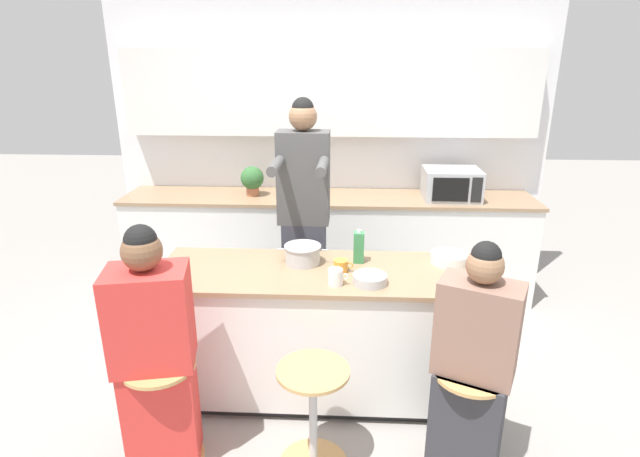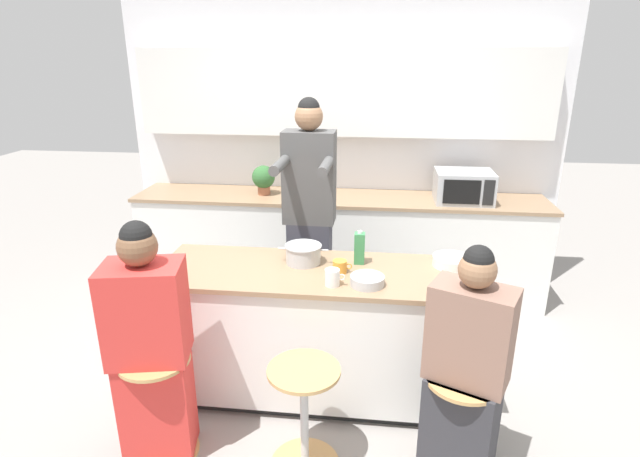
% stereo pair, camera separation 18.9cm
% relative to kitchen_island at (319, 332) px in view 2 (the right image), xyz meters
% --- Properties ---
extents(ground_plane, '(16.00, 16.00, 0.00)m').
position_rel_kitchen_island_xyz_m(ground_plane, '(0.00, 0.00, -0.45)').
color(ground_plane, gray).
extents(wall_back, '(3.96, 0.22, 2.70)m').
position_rel_kitchen_island_xyz_m(wall_back, '(0.00, 1.79, 1.09)').
color(wall_back, white).
rests_on(wall_back, ground_plane).
extents(back_counter, '(3.68, 0.60, 0.94)m').
position_rel_kitchen_island_xyz_m(back_counter, '(0.00, 1.50, 0.02)').
color(back_counter, white).
rests_on(back_counter, ground_plane).
extents(kitchen_island, '(2.01, 0.68, 0.89)m').
position_rel_kitchen_island_xyz_m(kitchen_island, '(0.00, 0.00, 0.00)').
color(kitchen_island, black).
rests_on(kitchen_island, ground_plane).
extents(bar_stool_leftmost, '(0.38, 0.38, 0.62)m').
position_rel_kitchen_island_xyz_m(bar_stool_leftmost, '(-0.80, -0.65, -0.10)').
color(bar_stool_leftmost, tan).
rests_on(bar_stool_leftmost, ground_plane).
extents(bar_stool_center, '(0.38, 0.38, 0.62)m').
position_rel_kitchen_island_xyz_m(bar_stool_center, '(0.00, -0.65, -0.10)').
color(bar_stool_center, tan).
rests_on(bar_stool_center, ground_plane).
extents(bar_stool_rightmost, '(0.38, 0.38, 0.62)m').
position_rel_kitchen_island_xyz_m(bar_stool_rightmost, '(0.80, -0.63, -0.10)').
color(bar_stool_rightmost, tan).
rests_on(bar_stool_rightmost, ground_plane).
extents(person_cooking, '(0.38, 0.59, 1.87)m').
position_rel_kitchen_island_xyz_m(person_cooking, '(-0.15, 0.68, 0.49)').
color(person_cooking, '#383842').
rests_on(person_cooking, ground_plane).
extents(person_wrapped_blanket, '(0.45, 0.36, 1.38)m').
position_rel_kitchen_island_xyz_m(person_wrapped_blanket, '(-0.82, -0.63, 0.21)').
color(person_wrapped_blanket, red).
rests_on(person_wrapped_blanket, ground_plane).
extents(person_seated_near, '(0.45, 0.39, 1.33)m').
position_rel_kitchen_island_xyz_m(person_seated_near, '(0.81, -0.63, 0.15)').
color(person_seated_near, '#333338').
rests_on(person_seated_near, ground_plane).
extents(cooking_pot, '(0.32, 0.23, 0.12)m').
position_rel_kitchen_island_xyz_m(cooking_pot, '(-0.11, 0.11, 0.50)').
color(cooking_pot, '#B7BABC').
rests_on(cooking_pot, kitchen_island).
extents(fruit_bowl, '(0.24, 0.24, 0.06)m').
position_rel_kitchen_island_xyz_m(fruit_bowl, '(0.82, 0.16, 0.47)').
color(fruit_bowl, white).
rests_on(fruit_bowl, kitchen_island).
extents(mixing_bowl_steel, '(0.20, 0.20, 0.06)m').
position_rel_kitchen_island_xyz_m(mixing_bowl_steel, '(0.30, -0.17, 0.46)').
color(mixing_bowl_steel, '#B7BABC').
rests_on(mixing_bowl_steel, kitchen_island).
extents(coffee_cup_near, '(0.12, 0.09, 0.10)m').
position_rel_kitchen_island_xyz_m(coffee_cup_near, '(0.10, -0.20, 0.49)').
color(coffee_cup_near, white).
rests_on(coffee_cup_near, kitchen_island).
extents(coffee_cup_far, '(0.12, 0.09, 0.08)m').
position_rel_kitchen_island_xyz_m(coffee_cup_far, '(0.13, -0.01, 0.48)').
color(coffee_cup_far, orange).
rests_on(coffee_cup_far, kitchen_island).
extents(juice_carton, '(0.07, 0.07, 0.22)m').
position_rel_kitchen_island_xyz_m(juice_carton, '(0.24, 0.14, 0.54)').
color(juice_carton, '#38844C').
rests_on(juice_carton, kitchen_island).
extents(microwave, '(0.48, 0.38, 0.27)m').
position_rel_kitchen_island_xyz_m(microwave, '(1.08, 1.47, 0.62)').
color(microwave, '#B2B5B7').
rests_on(microwave, back_counter).
extents(potted_plant, '(0.21, 0.21, 0.26)m').
position_rel_kitchen_island_xyz_m(potted_plant, '(-0.68, 1.50, 0.64)').
color(potted_plant, '#A86042').
rests_on(potted_plant, back_counter).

